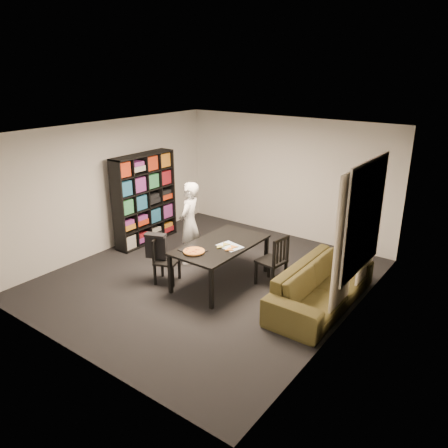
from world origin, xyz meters
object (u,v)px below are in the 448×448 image
Objects in this scene: pepperoni_pizza at (194,251)px; sofa at (322,286)px; chair_right at (275,258)px; bookshelf at (145,199)px; person at (189,223)px; dining_table at (221,247)px; baking_tray at (193,250)px; chair_left at (162,257)px.

pepperoni_pizza is 2.11m from sofa.
pepperoni_pizza is at bearing -36.57° from chair_right.
person is at bearing -10.13° from bookshelf.
sofa is (1.75, 0.31, -0.32)m from dining_table.
baking_tray reaches higher than sofa.
person is 1.13m from baking_tray.
chair_left is 2.73m from sofa.
chair_right is at bearing 45.76° from pepperoni_pizza.
chair_left is at bearing -36.00° from bookshelf.
chair_right is at bearing 76.63° from person.
pepperoni_pizza is at bearing 26.90° from person.
chair_left is 0.52× the size of person.
bookshelf reaches higher than chair_left.
pepperoni_pizza is (0.84, -0.87, -0.05)m from person.
person is at bearing -78.59° from chair_right.
bookshelf is 2.48m from baking_tray.
sofa is at bearing -92.30° from chair_left.
person is (1.45, -0.26, -0.16)m from bookshelf.
chair_right reaches higher than sofa.
bookshelf is 0.84× the size of sofa.
person is (-1.80, -0.12, 0.27)m from chair_right.
baking_tray is at bearing -25.86° from bookshelf.
sofa is (2.71, 0.00, -0.46)m from person.
pepperoni_pizza is 0.15× the size of sofa.
bookshelf is 3.29m from chair_right.
dining_table is at bearing -76.15° from chair_left.
chair_right reaches higher than chair_left.
bookshelf is 2.50m from dining_table.
person is (-0.14, 0.90, 0.33)m from chair_left.
chair_right reaches higher than baking_tray.
pepperoni_pizza is at bearing -102.35° from dining_table.
baking_tray is at bearing 112.88° from sofa.
sofa is (0.91, -0.12, -0.19)m from chair_right.
chair_right is 1.40m from pepperoni_pizza.
sofa is at bearing 72.94° from person.
chair_left is at bearing -50.95° from chair_right.
baking_tray is at bearing -40.18° from chair_right.
sofa is at bearing 10.17° from dining_table.
pepperoni_pizza is (-0.96, -0.99, 0.22)m from chair_right.
baking_tray is (-1.03, -0.94, 0.20)m from chair_right.
sofa is (4.16, -0.26, -0.62)m from bookshelf.
bookshelf is at bearing 32.43° from chair_left.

